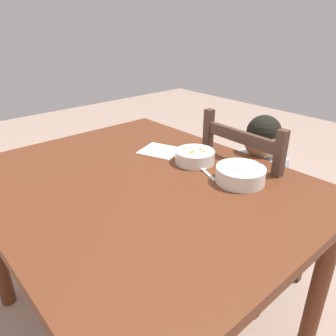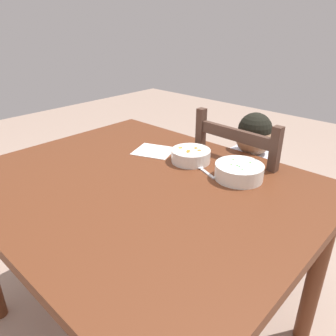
{
  "view_description": "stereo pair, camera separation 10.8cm",
  "coord_description": "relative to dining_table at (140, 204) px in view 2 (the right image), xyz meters",
  "views": [
    {
      "loc": [
        0.9,
        -0.65,
        1.34
      ],
      "look_at": [
        0.07,
        0.08,
        0.83
      ],
      "focal_mm": 34.64,
      "sensor_mm": 36.0,
      "label": 1
    },
    {
      "loc": [
        0.83,
        -0.73,
        1.34
      ],
      "look_at": [
        0.07,
        0.08,
        0.83
      ],
      "focal_mm": 34.64,
      "sensor_mm": 36.0,
      "label": 2
    }
  ],
  "objects": [
    {
      "name": "dining_chair",
      "position": [
        0.14,
        0.57,
        -0.22
      ],
      "size": [
        0.44,
        0.44,
        0.96
      ],
      "color": "#4A3126",
      "rests_on": "ground"
    },
    {
      "name": "ground_plane",
      "position": [
        0.0,
        0.0,
        -0.67
      ],
      "size": [
        8.0,
        8.0,
        0.0
      ],
      "primitive_type": "plane",
      "color": "tan"
    },
    {
      "name": "spoon",
      "position": [
        0.11,
        0.24,
        0.11
      ],
      "size": [
        0.13,
        0.07,
        0.01
      ],
      "color": "silver",
      "rests_on": "dining_table"
    },
    {
      "name": "paper_napkin",
      "position": [
        -0.17,
        0.25,
        0.1
      ],
      "size": [
        0.22,
        0.21,
        0.0
      ],
      "primitive_type": "cube",
      "rotation": [
        0.0,
        0.0,
        0.38
      ],
      "color": "white",
      "rests_on": "dining_table"
    },
    {
      "name": "child_figure",
      "position": [
        0.14,
        0.57,
        -0.05
      ],
      "size": [
        0.32,
        0.31,
        0.95
      ],
      "color": "silver",
      "rests_on": "ground"
    },
    {
      "name": "dining_table",
      "position": [
        0.0,
        0.0,
        0.0
      ],
      "size": [
        1.29,
        1.05,
        0.78
      ],
      "color": "#5F2F19",
      "rests_on": "ground"
    },
    {
      "name": "bowl_of_carrots",
      "position": [
        0.02,
        0.28,
        0.13
      ],
      "size": [
        0.17,
        0.17,
        0.06
      ],
      "color": "white",
      "rests_on": "dining_table"
    },
    {
      "name": "bowl_of_peas",
      "position": [
        0.26,
        0.28,
        0.13
      ],
      "size": [
        0.18,
        0.18,
        0.06
      ],
      "color": "white",
      "rests_on": "dining_table"
    }
  ]
}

